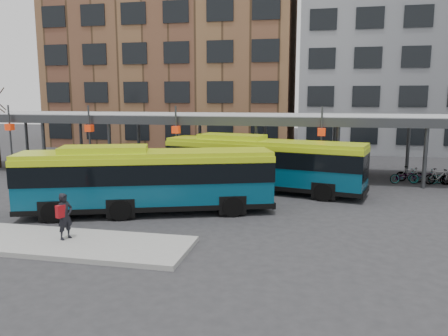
% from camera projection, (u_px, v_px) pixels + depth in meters
% --- Properties ---
extents(ground, '(120.00, 120.00, 0.00)m').
position_uv_depth(ground, '(173.00, 227.00, 18.15)').
color(ground, '#28282B').
rests_on(ground, ground).
extents(boarding_island, '(14.00, 3.00, 0.18)m').
position_uv_depth(boarding_island, '(8.00, 239.00, 16.36)').
color(boarding_island, gray).
rests_on(boarding_island, ground).
extents(canopy, '(40.00, 6.53, 4.80)m').
position_uv_depth(canopy, '(231.00, 118.00, 29.96)').
color(canopy, '#999B9E').
rests_on(canopy, ground).
extents(building_brick, '(26.00, 14.00, 22.00)m').
position_uv_depth(building_brick, '(177.00, 46.00, 49.32)').
color(building_brick, brown).
rests_on(building_brick, ground).
extents(building_grey, '(24.00, 14.00, 20.00)m').
position_uv_depth(building_grey, '(423.00, 50.00, 44.18)').
color(building_grey, slate).
rests_on(building_grey, ground).
extents(bus_front, '(11.63, 6.04, 3.16)m').
position_uv_depth(bus_front, '(147.00, 178.00, 20.10)').
color(bus_front, '#083F58').
rests_on(bus_front, ground).
extents(bus_rear, '(11.77, 5.08, 3.17)m').
position_uv_depth(bus_rear, '(261.00, 162.00, 25.05)').
color(bus_rear, '#083F58').
rests_on(bus_rear, ground).
extents(pedestrian, '(0.60, 0.73, 1.71)m').
position_uv_depth(pedestrian, '(65.00, 216.00, 15.94)').
color(pedestrian, black).
rests_on(pedestrian, boarding_island).
extents(bike_rack, '(6.68, 1.56, 1.05)m').
position_uv_depth(bike_rack, '(441.00, 177.00, 26.94)').
color(bike_rack, slate).
rests_on(bike_rack, ground).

